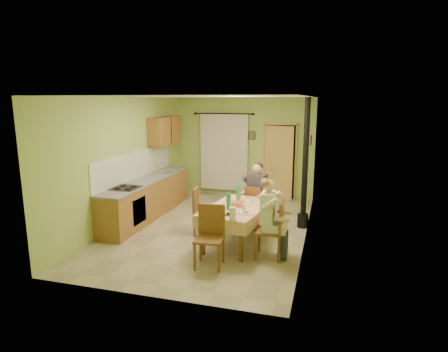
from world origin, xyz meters
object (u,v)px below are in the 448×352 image
(chair_left, at_px, (204,221))
(man_right, at_px, (270,209))
(dining_table, at_px, (237,226))
(man_far, at_px, (256,188))
(chair_far, at_px, (256,215))
(chair_near, at_px, (210,249))
(chair_right, at_px, (270,241))
(stove_flue, at_px, (304,181))

(chair_left, height_order, man_right, man_right)
(dining_table, height_order, man_far, man_far)
(chair_far, relative_size, chair_near, 0.91)
(chair_left, relative_size, man_right, 0.70)
(man_far, bearing_deg, chair_right, -53.86)
(chair_right, relative_size, man_far, 0.74)
(man_far, height_order, stove_flue, stove_flue)
(dining_table, height_order, stove_flue, stove_flue)
(chair_right, xyz_separation_m, man_right, (-0.02, -0.00, 0.59))
(chair_near, height_order, man_right, man_right)
(man_right, bearing_deg, chair_left, 61.12)
(man_far, xyz_separation_m, stove_flue, (0.99, 0.28, 0.15))
(chair_far, bearing_deg, man_right, -54.14)
(man_right, relative_size, stove_flue, 0.50)
(chair_near, distance_m, man_far, 2.24)
(man_right, bearing_deg, chair_near, 124.42)
(chair_far, height_order, chair_near, chair_near)
(chair_far, bearing_deg, chair_near, -83.53)
(dining_table, height_order, chair_far, chair_far)
(dining_table, xyz_separation_m, man_right, (0.69, -0.41, 0.50))
(dining_table, relative_size, chair_far, 1.92)
(dining_table, xyz_separation_m, chair_near, (-0.21, -1.05, -0.09))
(stove_flue, bearing_deg, chair_right, -104.18)
(dining_table, distance_m, man_far, 1.20)
(man_far, xyz_separation_m, man_right, (0.52, -1.49, 0.00))
(chair_far, height_order, chair_left, chair_left)
(chair_left, distance_m, stove_flue, 2.30)
(chair_far, distance_m, man_right, 1.68)
(chair_near, height_order, chair_right, chair_right)
(stove_flue, bearing_deg, dining_table, -130.06)
(chair_near, bearing_deg, chair_right, -150.53)
(chair_right, distance_m, chair_left, 1.67)
(chair_near, bearing_deg, chair_far, -105.44)
(dining_table, bearing_deg, man_far, 89.76)
(man_far, bearing_deg, man_right, -54.41)
(chair_right, bearing_deg, chair_left, 61.38)
(chair_near, relative_size, chair_right, 1.00)
(chair_left, relative_size, stove_flue, 0.35)
(chair_right, relative_size, man_right, 0.74)
(chair_near, bearing_deg, chair_left, -73.47)
(chair_near, height_order, stove_flue, stove_flue)
(chair_near, xyz_separation_m, chair_left, (-0.57, 1.41, -0.00))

